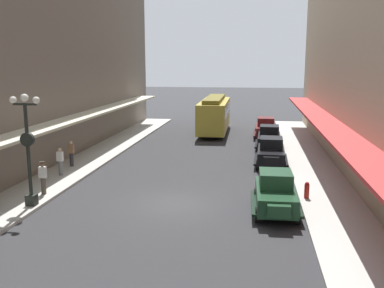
% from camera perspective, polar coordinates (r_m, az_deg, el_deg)
% --- Properties ---
extents(ground_plane, '(200.00, 200.00, 0.00)m').
position_cam_1_polar(ground_plane, '(20.99, -2.42, -7.85)').
color(ground_plane, '#2D2D30').
extents(sidewalk_left, '(3.00, 60.00, 0.15)m').
position_cam_1_polar(sidewalk_left, '(23.51, -20.80, -6.33)').
color(sidewalk_left, '#B7B5AD').
rests_on(sidewalk_left, ground).
extents(sidewalk_right, '(3.00, 60.00, 0.15)m').
position_cam_1_polar(sidewalk_right, '(20.96, 18.38, -8.22)').
color(sidewalk_right, '#B7B5AD').
rests_on(sidewalk_right, ground).
extents(parked_car_0, '(2.23, 4.29, 1.84)m').
position_cam_1_polar(parked_car_0, '(34.22, 10.13, 0.88)').
color(parked_car_0, black).
rests_on(parked_car_0, ground).
extents(parked_car_1, '(2.23, 4.29, 1.84)m').
position_cam_1_polar(parked_car_1, '(28.75, 10.37, -0.99)').
color(parked_car_1, black).
rests_on(parked_car_1, ground).
extents(parked_car_2, '(2.23, 4.29, 1.84)m').
position_cam_1_polar(parked_car_2, '(19.91, 10.94, -6.23)').
color(parked_car_2, '#193D23').
rests_on(parked_car_2, ground).
extents(parked_car_3, '(2.17, 4.27, 1.84)m').
position_cam_1_polar(parked_car_3, '(39.16, 9.66, 2.11)').
color(parked_car_3, '#591919').
rests_on(parked_car_3, ground).
extents(streetcar, '(2.65, 9.64, 3.46)m').
position_cam_1_polar(streetcar, '(41.45, 2.96, 4.05)').
color(streetcar, gold).
rests_on(streetcar, ground).
extents(lamp_post_with_clock, '(1.42, 0.44, 5.16)m').
position_cam_1_polar(lamp_post_with_clock, '(20.94, -20.82, -0.15)').
color(lamp_post_with_clock, black).
rests_on(lamp_post_with_clock, sidewalk_left).
extents(fire_hydrant, '(0.24, 0.24, 0.82)m').
position_cam_1_polar(fire_hydrant, '(21.91, 14.89, -5.88)').
color(fire_hydrant, '#B21E19').
rests_on(fire_hydrant, sidewalk_right).
extents(pedestrian_0, '(0.36, 0.28, 1.67)m').
position_cam_1_polar(pedestrian_0, '(22.96, -19.05, -4.18)').
color(pedestrian_0, '#4C4238').
rests_on(pedestrian_0, sidewalk_left).
extents(pedestrian_1, '(0.36, 0.24, 1.64)m').
position_cam_1_polar(pedestrian_1, '(28.57, -15.62, -1.19)').
color(pedestrian_1, '#2D2D33').
rests_on(pedestrian_1, sidewalk_left).
extents(pedestrian_2, '(0.36, 0.24, 1.64)m').
position_cam_1_polar(pedestrian_2, '(26.46, -16.97, -2.19)').
color(pedestrian_2, slate).
rests_on(pedestrian_2, sidewalk_left).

